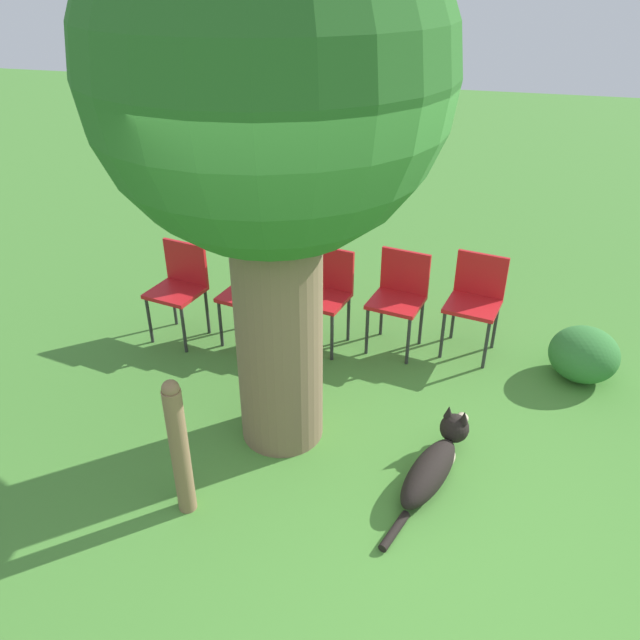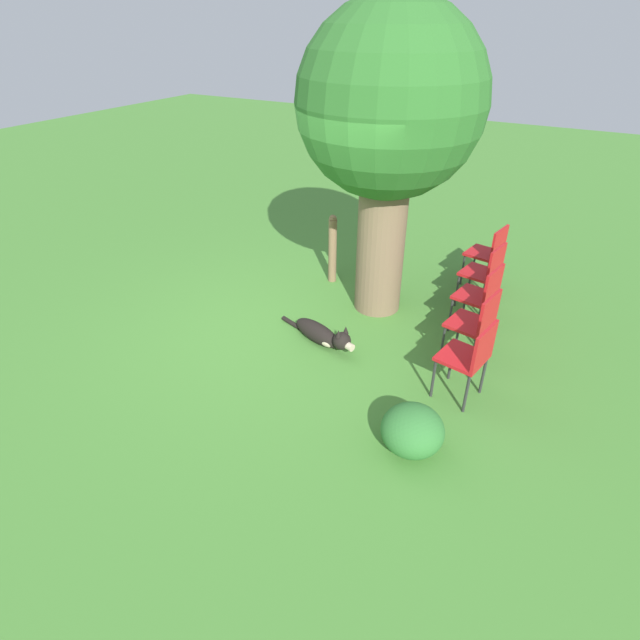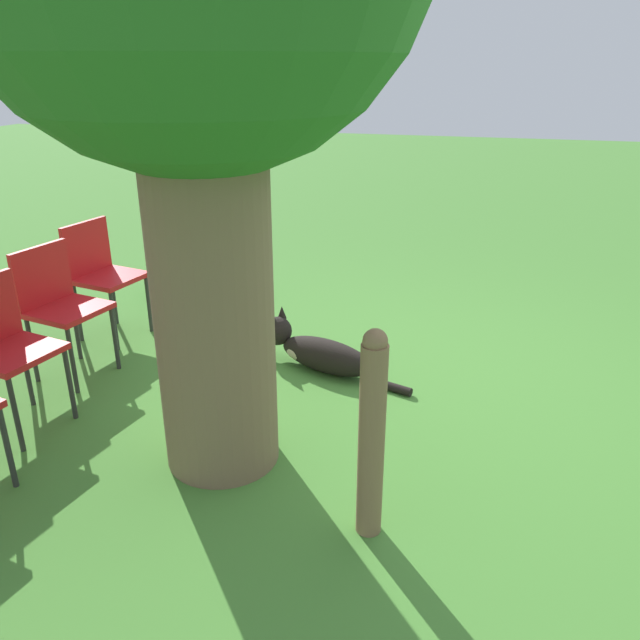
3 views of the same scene
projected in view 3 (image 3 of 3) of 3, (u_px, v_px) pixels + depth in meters
ground_plane at (385, 391)px, 4.06m from camera, size 30.00×30.00×0.00m
dog at (315, 351)px, 4.33m from camera, size 1.19×0.49×0.38m
fence_post at (372, 435)px, 2.68m from camera, size 0.12×0.12×1.01m
red_chair_0 at (101, 270)px, 4.71m from camera, size 0.50×0.51×0.89m
red_chair_1 at (59, 300)px, 4.11m from camera, size 0.50×0.51×0.89m
red_chair_2 at (2, 342)px, 3.51m from camera, size 0.50×0.51×0.89m
low_shrub at (186, 273)px, 5.60m from camera, size 0.56×0.56×0.45m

